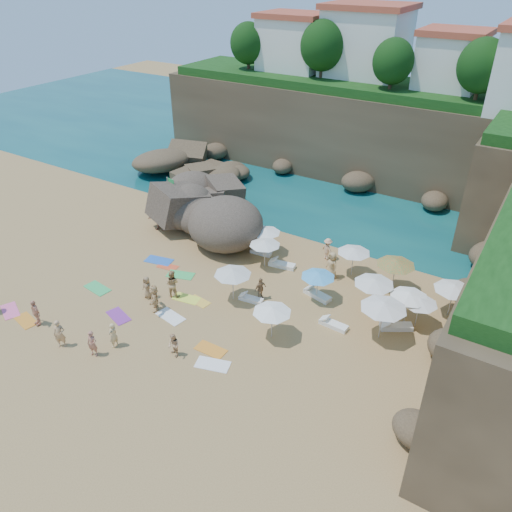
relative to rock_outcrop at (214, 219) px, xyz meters
The scene contains 51 objects.
ground 10.66m from the rock_outcrop, 56.99° to the right, with size 120.00×120.00×0.00m, color tan.
seawater 21.85m from the rock_outcrop, 74.58° to the left, with size 120.00×120.00×0.00m, color #0C4751.
cliff_back 18.30m from the rock_outcrop, 64.07° to the left, with size 44.00×8.00×8.00m, color brown.
rock_promontory 8.76m from the rock_outcrop, 126.33° to the left, with size 12.00×7.00×2.00m, color brown, non-canonical shape.
clifftop_buildings 22.07m from the rock_outcrop, 62.51° to the left, with size 28.48×9.48×7.00m.
clifftop_trees 18.73m from the rock_outcrop, 44.98° to the left, with size 35.60×23.82×4.40m.
marina_masts 23.81m from the rock_outcrop, 116.92° to the left, with size 3.10×0.10×6.00m.
rock_outcrop is the anchor object (origin of this frame).
flag_pole 4.16m from the rock_outcrop, 147.36° to the right, with size 0.72×0.12×3.70m.
parasol_0 7.07m from the rock_outcrop, 20.33° to the right, with size 2.13×2.13×2.01m.
parasol_1 16.24m from the rock_outcrop, 17.37° to the right, with size 2.41×2.41×2.28m.
parasol_2 18.89m from the rock_outcrop, 15.08° to the right, with size 2.05×2.05×1.94m.
parasol_3 19.85m from the rock_outcrop, ahead, with size 2.36×2.36×2.23m.
parasol_4 13.11m from the rock_outcrop, ahead, with size 2.21×2.21×2.09m.
parasol_5 8.50m from the rock_outcrop, 28.52° to the right, with size 2.15×2.15×2.03m.
parasol_6 16.08m from the rock_outcrop, ahead, with size 2.46×2.46×2.33m.
parasol_7 18.24m from the rock_outcrop, 15.39° to the right, with size 2.24×2.24×2.12m.
parasol_8 18.27m from the rock_outcrop, 22.76° to the right, with size 2.60×2.60×2.46m.
parasol_9 11.49m from the rock_outcrop, 47.59° to the right, with size 2.34×2.34×2.21m.
parasol_10 13.43m from the rock_outcrop, 24.80° to the right, with size 2.13×2.13×2.01m.
parasol_11 15.50m from the rock_outcrop, 41.54° to the right, with size 2.20×2.20×2.08m.
lounger_0 6.76m from the rock_outcrop, 23.40° to the right, with size 1.58×0.53×0.25m, color white.
lounger_1 9.01m from the rock_outcrop, 22.09° to the right, with size 1.86×0.62×0.29m, color white.
lounger_2 18.23m from the rock_outcrop, 18.38° to the right, with size 1.85×0.62×0.29m, color white.
lounger_3 13.15m from the rock_outcrop, 23.90° to the right, with size 1.87×0.62×0.29m, color white.
lounger_4 16.00m from the rock_outcrop, 27.97° to the right, with size 1.71×0.57×0.27m, color white.
lounger_5 11.74m from the rock_outcrop, 42.38° to the right, with size 1.55×0.52×0.24m, color white.
towel_1 16.93m from the rock_outcrop, 101.15° to the right, with size 1.73×0.86×0.03m, color pink.
towel_2 16.79m from the rock_outcrop, 95.56° to the right, with size 1.67×0.84×0.03m, color orange.
towel_3 12.11m from the rock_outcrop, 92.65° to the right, with size 1.84×0.92×0.03m, color #35BA5F.
towel_4 11.39m from the rock_outcrop, 58.59° to the right, with size 1.47×0.74×0.03m, color yellow.
towel_5 13.03m from the rock_outcrop, 65.37° to the right, with size 1.83×0.92×0.03m, color white.
towel_6 13.75m from the rock_outcrop, 78.51° to the right, with size 1.73×0.86×0.03m, color purple.
towel_7 7.80m from the rock_outcrop, 78.26° to the right, with size 1.47×0.73×0.03m, color #F2522A.
towel_8 7.37m from the rock_outcrop, 85.79° to the right, with size 1.95×0.97×0.03m, color blue.
towel_10 15.89m from the rock_outcrop, 54.48° to the right, with size 1.75×0.88×0.03m, color orange.
towel_11 8.54m from the rock_outcrop, 69.22° to the right, with size 1.84×0.92×0.03m, color #38C55D.
towel_12 11.12m from the rock_outcrop, 62.81° to the right, with size 1.72×0.86×0.03m, color #EEFF43.
towel_13 17.07m from the rock_outcrop, 54.07° to the right, with size 1.83×0.91×0.03m, color white.
person_stand_0 17.20m from the rock_outcrop, 83.13° to the right, with size 0.63×0.42×1.74m, color tan.
person_stand_1 10.97m from the rock_outcrop, 67.53° to the right, with size 0.92×0.72×1.89m, color tan.
person_stand_2 10.65m from the rock_outcrop, ahead, with size 1.07×0.44×1.65m, color #E5AE82.
person_stand_3 11.75m from the rock_outcrop, 39.37° to the right, with size 0.91×0.38×1.55m, color #9B754D.
person_stand_4 12.19m from the rock_outcrop, 13.38° to the right, with size 0.95×0.52×1.94m, color tan.
person_stand_5 4.58m from the rock_outcrop, 124.47° to the right, with size 1.70×0.49×1.84m, color tan.
person_stand_6 16.17m from the rock_outcrop, 73.73° to the right, with size 0.57×0.38×1.57m, color #DBB87C.
person_lie_1 16.53m from the rock_outcrop, 92.42° to the right, with size 0.98×1.67×0.41m, color #E8A684.
person_lie_2 11.46m from the rock_outcrop, 75.00° to the right, with size 0.73×1.50×0.40m, color olive.
person_lie_3 12.53m from the rock_outcrop, 70.32° to the right, with size 1.61×1.74×0.46m, color #DAAF72.
person_lie_4 17.13m from the rock_outcrop, 76.02° to the right, with size 0.57×1.57×0.38m, color #AD6C56.
person_lie_5 16.37m from the rock_outcrop, 61.30° to the right, with size 0.69×1.42×0.54m, color tan.
Camera 1 is at (16.57, -20.33, 18.66)m, focal length 35.00 mm.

